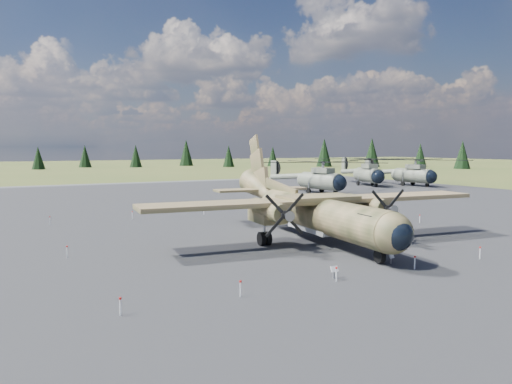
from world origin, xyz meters
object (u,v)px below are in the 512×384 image
transport_plane (311,207)px  helicopter_mid (368,166)px  helicopter_far (413,167)px  helicopter_near (321,171)px

transport_plane → helicopter_mid: size_ratio=1.06×
transport_plane → helicopter_far: bearing=42.7°
transport_plane → helicopter_far: (49.30, 37.44, 1.02)m
transport_plane → helicopter_near: 40.90m
helicopter_mid → helicopter_far: helicopter_mid is taller
helicopter_near → helicopter_far: (25.02, 4.55, -0.02)m
transport_plane → helicopter_far: size_ratio=1.13×
helicopter_near → helicopter_far: bearing=1.7°
helicopter_near → helicopter_mid: helicopter_mid is taller
helicopter_near → helicopter_mid: (17.49, 8.76, 0.08)m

